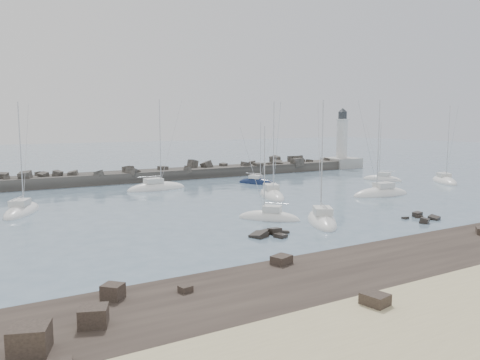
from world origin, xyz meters
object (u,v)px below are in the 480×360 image
(sailboat_5, at_px, (269,218))
(sailboat_6, at_px, (272,196))
(sailboat_7, at_px, (322,221))
(sailboat_9, at_px, (381,194))
(sailboat_11, at_px, (444,182))
(sailboat_8, at_px, (257,183))
(sailboat_10, at_px, (382,180))
(lighthouse, at_px, (342,154))
(sailboat_3, at_px, (22,212))
(sailboat_4, at_px, (156,189))

(sailboat_5, height_order, sailboat_6, sailboat_6)
(sailboat_6, xyz_separation_m, sailboat_7, (-5.05, -16.94, -0.00))
(sailboat_9, distance_m, sailboat_11, 21.84)
(sailboat_7, xyz_separation_m, sailboat_11, (40.90, 14.96, -0.02))
(sailboat_6, relative_size, sailboat_7, 1.04)
(sailboat_8, distance_m, sailboat_10, 23.56)
(lighthouse, bearing_deg, sailboat_10, -114.84)
(sailboat_9, xyz_separation_m, sailboat_10, (13.66, 12.39, -0.02))
(sailboat_8, bearing_deg, sailboat_6, -114.31)
(sailboat_3, bearing_deg, lighthouse, 17.59)
(sailboat_4, distance_m, sailboat_11, 50.66)
(sailboat_5, relative_size, sailboat_11, 0.77)
(sailboat_7, xyz_separation_m, sailboat_8, (11.12, 30.39, -0.02))
(sailboat_6, relative_size, sailboat_8, 1.26)
(sailboat_7, bearing_deg, sailboat_9, 27.00)
(lighthouse, bearing_deg, sailboat_7, -134.35)
(sailboat_11, bearing_deg, sailboat_3, 174.02)
(sailboat_5, bearing_deg, sailboat_6, 54.69)
(sailboat_5, xyz_separation_m, sailboat_9, (23.55, 5.72, 0.02))
(sailboat_7, xyz_separation_m, sailboat_10, (33.29, 22.39, -0.01))
(sailboat_7, bearing_deg, sailboat_8, 69.90)
(sailboat_11, bearing_deg, sailboat_5, -166.59)
(sailboat_7, height_order, sailboat_8, sailboat_7)
(sailboat_5, distance_m, sailboat_6, 15.51)
(sailboat_6, distance_m, sailboat_10, 28.76)
(sailboat_6, xyz_separation_m, sailboat_10, (28.24, 5.45, -0.01))
(sailboat_7, height_order, sailboat_11, sailboat_11)
(sailboat_3, height_order, sailboat_11, sailboat_11)
(sailboat_7, relative_size, sailboat_8, 1.22)
(sailboat_3, bearing_deg, sailboat_9, -14.47)
(sailboat_4, xyz_separation_m, sailboat_6, (11.73, -15.42, 0.00))
(sailboat_10, bearing_deg, sailboat_5, -154.05)
(lighthouse, relative_size, sailboat_6, 0.99)
(lighthouse, xyz_separation_m, sailboat_9, (-23.91, -34.53, -2.93))
(sailboat_6, distance_m, sailboat_7, 17.67)
(sailboat_3, bearing_deg, sailboat_5, -37.38)
(sailboat_3, bearing_deg, sailboat_8, 12.20)
(lighthouse, bearing_deg, sailboat_8, -156.43)
(sailboat_3, xyz_separation_m, sailboat_11, (68.13, -7.13, -0.01))
(sailboat_5, height_order, sailboat_11, sailboat_11)
(sailboat_8, distance_m, sailboat_11, 33.54)
(sailboat_6, height_order, sailboat_10, sailboat_6)
(lighthouse, relative_size, sailboat_5, 1.30)
(sailboat_5, distance_m, sailboat_10, 41.38)
(lighthouse, distance_m, sailboat_5, 62.29)
(lighthouse, bearing_deg, sailboat_6, -144.37)
(lighthouse, xyz_separation_m, sailboat_11, (-2.63, -29.56, -2.96))
(sailboat_3, distance_m, sailboat_7, 35.07)
(sailboat_4, height_order, sailboat_7, sailboat_4)
(sailboat_8, bearing_deg, sailboat_9, -67.36)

